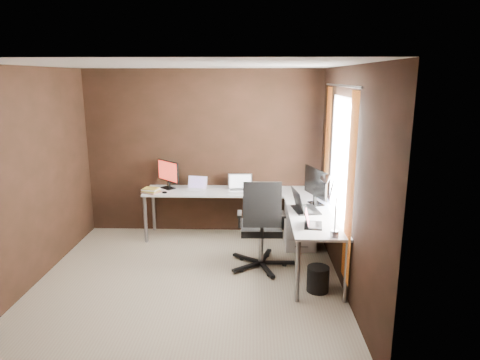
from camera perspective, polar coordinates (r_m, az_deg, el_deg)
name	(u,v)px	position (r m, az deg, el deg)	size (l,w,h in m)	color
room	(217,176)	(4.85, -3.13, 0.47)	(3.60, 3.60, 2.50)	#9E967B
desk	(259,203)	(5.93, 2.58, -3.07)	(2.65, 2.25, 0.73)	silver
drawer_pedestal	(300,226)	(6.19, 7.99, -6.15)	(0.42, 0.50, 0.60)	silver
monitor_left	(168,173)	(6.52, -9.55, 0.94)	(0.37, 0.36, 0.42)	black
monitor_right	(316,184)	(5.69, 10.05, -0.55)	(0.23, 0.57, 0.49)	black
laptop_white	(197,187)	(6.42, -5.78, -0.93)	(0.32, 0.25, 0.20)	silver
laptop_silver	(240,187)	(6.34, 0.01, -0.96)	(0.37, 0.27, 0.24)	silver
laptop_black_big	(303,206)	(5.46, 8.37, -3.45)	(0.36, 0.46, 0.28)	black
laptop_black_small	(311,222)	(4.93, 9.43, -5.58)	(0.24, 0.31, 0.19)	black
book_stack	(151,191)	(6.36, -11.79, -1.38)	(0.29, 0.27, 0.07)	#A17156
mouse_left	(165,192)	(6.29, -10.03, -1.64)	(0.08, 0.05, 0.03)	black
mouse_corner	(271,193)	(6.19, 4.15, -1.71)	(0.08, 0.05, 0.03)	black
desk_lamp	(329,197)	(4.60, 11.76, -2.27)	(0.20, 0.24, 0.65)	slate
office_chair	(261,242)	(5.47, 2.84, -8.27)	(0.66, 0.66, 1.17)	black
wastebasket	(318,279)	(5.05, 10.34, -12.85)	(0.25, 0.25, 0.29)	black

